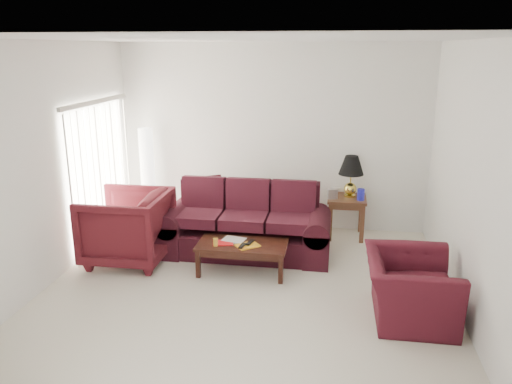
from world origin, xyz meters
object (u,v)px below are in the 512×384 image
(armchair_left, at_px, (127,227))
(coffee_table, at_px, (242,258))
(armchair_right, at_px, (409,288))
(sofa, at_px, (245,221))
(end_table, at_px, (346,217))
(floor_lamp, at_px, (148,177))

(armchair_left, height_order, coffee_table, armchair_left)
(armchair_right, height_order, coffee_table, armchair_right)
(sofa, distance_m, armchair_right, 2.60)
(sofa, bearing_deg, end_table, 29.03)
(floor_lamp, xyz_separation_m, coffee_table, (1.91, -1.63, -0.63))
(floor_lamp, height_order, armchair_left, floor_lamp)
(armchair_left, distance_m, coffee_table, 1.69)
(sofa, xyz_separation_m, armchair_right, (2.12, -1.51, -0.14))
(sofa, relative_size, floor_lamp, 1.46)
(armchair_left, height_order, armchair_right, armchair_left)
(end_table, height_order, armchair_right, armchair_right)
(end_table, height_order, armchair_left, armchair_left)
(end_table, height_order, floor_lamp, floor_lamp)
(sofa, relative_size, armchair_right, 2.23)
(sofa, bearing_deg, armchair_right, -38.71)
(end_table, relative_size, armchair_left, 0.59)
(sofa, bearing_deg, armchair_left, -164.32)
(floor_lamp, distance_m, coffee_table, 2.59)
(end_table, distance_m, floor_lamp, 3.33)
(armchair_left, bearing_deg, floor_lamp, -170.81)
(floor_lamp, height_order, coffee_table, floor_lamp)
(end_table, xyz_separation_m, floor_lamp, (-3.29, 0.05, 0.51))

